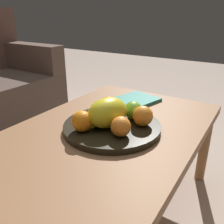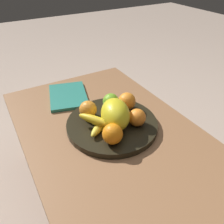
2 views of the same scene
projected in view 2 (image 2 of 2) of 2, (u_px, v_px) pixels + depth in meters
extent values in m
plane|color=#BAA290|center=(111.00, 195.00, 1.19)|extent=(8.00, 8.00, 0.00)
cube|color=#946541|center=(111.00, 135.00, 0.96)|extent=(1.08, 0.68, 0.04)
cylinder|color=#926339|center=(113.00, 103.00, 1.56)|extent=(0.05, 0.05, 0.39)
cylinder|color=#9C6D40|center=(23.00, 131.00, 1.31)|extent=(0.05, 0.05, 0.39)
cylinder|color=black|center=(112.00, 124.00, 0.97)|extent=(0.38, 0.38, 0.03)
ellipsoid|color=yellow|center=(115.00, 114.00, 0.91)|extent=(0.19, 0.16, 0.11)
sphere|color=orange|center=(127.00, 101.00, 1.02)|extent=(0.08, 0.08, 0.08)
sphere|color=orange|center=(137.00, 117.00, 0.92)|extent=(0.07, 0.07, 0.07)
sphere|color=orange|center=(88.00, 109.00, 0.97)|extent=(0.08, 0.08, 0.08)
sphere|color=orange|center=(113.00, 134.00, 0.84)|extent=(0.08, 0.08, 0.08)
sphere|color=#6FAE29|center=(111.00, 102.00, 1.02)|extent=(0.07, 0.07, 0.07)
ellipsoid|color=yellow|center=(101.00, 125.00, 0.91)|extent=(0.12, 0.14, 0.03)
ellipsoid|color=yellow|center=(104.00, 127.00, 0.91)|extent=(0.15, 0.09, 0.03)
ellipsoid|color=gold|center=(95.00, 120.00, 0.90)|extent=(0.15, 0.11, 0.03)
cube|color=#297D6E|center=(68.00, 96.00, 1.17)|extent=(0.29, 0.24, 0.02)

